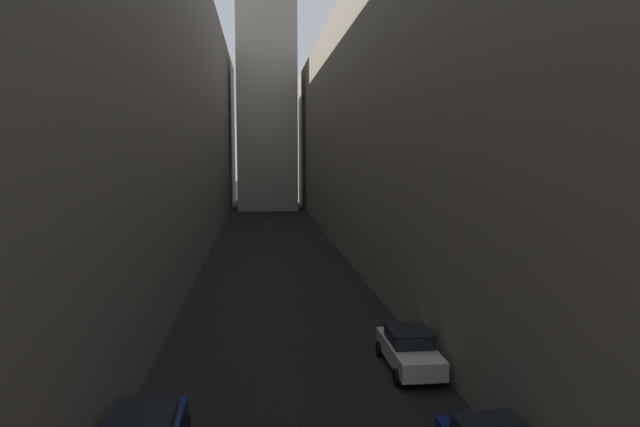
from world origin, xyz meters
TOP-DOWN VIEW (x-y plane):
  - ground_plane at (0.00, 48.00)m, footprint 264.00×264.00m
  - building_block_left at (-12.31, 50.00)m, footprint 13.61×108.00m
  - building_block_right at (11.99, 50.00)m, footprint 12.97×108.00m
  - parked_car_right_far at (4.40, 23.24)m, footprint 1.88×4.31m

SIDE VIEW (x-z plane):
  - ground_plane at x=0.00m, z-range 0.00..0.00m
  - parked_car_right_far at x=4.40m, z-range 0.01..1.56m
  - building_block_right at x=11.99m, z-range 0.00..21.23m
  - building_block_left at x=-12.31m, z-range 0.00..23.34m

